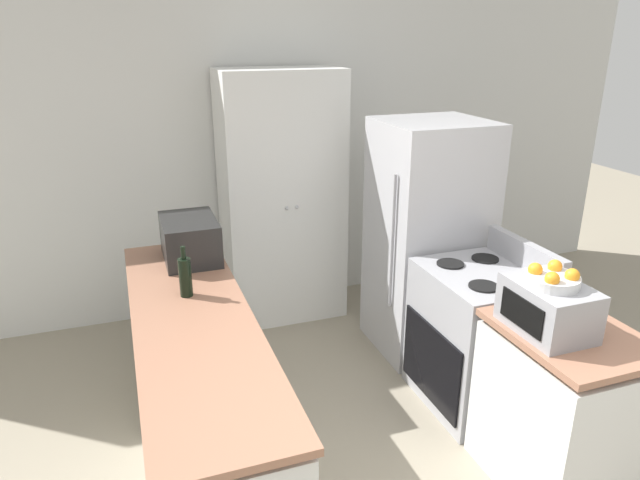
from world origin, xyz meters
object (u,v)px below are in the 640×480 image
wine_bottle (185,276)px  toaster_oven (548,308)px  microwave (190,239)px  pantry_cabinet (282,198)px  refrigerator (427,239)px  fruit_bowl (553,278)px  stove (477,337)px

wine_bottle → toaster_oven: wine_bottle is taller
microwave → toaster_oven: (1.50, -1.52, -0.01)m
pantry_cabinet → refrigerator: 1.22m
pantry_cabinet → fruit_bowl: pantry_cabinet is taller
refrigerator → stove: bearing=-93.2°
wine_bottle → toaster_oven: (1.60, -0.98, 0.01)m
pantry_cabinet → wine_bottle: 1.63m
stove → wine_bottle: size_ratio=3.67×
stove → refrigerator: refrigerator is taller
pantry_cabinet → microwave: bearing=-136.4°
refrigerator → microwave: (-1.68, 0.07, 0.18)m
stove → refrigerator: bearing=86.8°
microwave → toaster_oven: bearing=-45.5°
stove → microwave: bearing=153.3°
refrigerator → toaster_oven: 1.48m
microwave → refrigerator: bearing=-2.3°
pantry_cabinet → microwave: 1.15m
pantry_cabinet → microwave: pantry_cabinet is taller
microwave → fruit_bowl: fruit_bowl is taller
refrigerator → wine_bottle: 1.85m
stove → microwave: microwave is taller
wine_bottle → fruit_bowl: 1.88m
fruit_bowl → pantry_cabinet: bearing=105.8°
stove → microwave: size_ratio=2.21×
toaster_oven → refrigerator: bearing=82.8°
stove → wine_bottle: bearing=170.8°
stove → fruit_bowl: 1.02m
toaster_oven → stove: bearing=78.6°
stove → toaster_oven: toaster_oven is taller
pantry_cabinet → microwave: (-0.83, -0.79, 0.03)m
microwave → wine_bottle: size_ratio=1.66×
pantry_cabinet → toaster_oven: bearing=-74.0°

